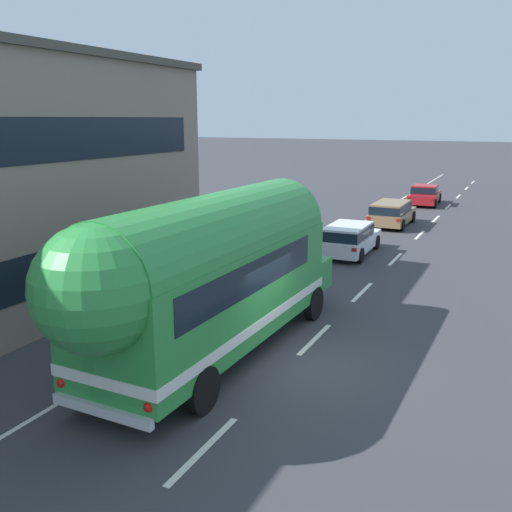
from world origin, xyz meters
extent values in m
plane|color=#38383D|center=(0.00, 0.00, 0.00)|extent=(300.00, 300.00, 0.00)
cube|color=silver|center=(0.00, -4.11, 0.00)|extent=(0.14, 2.40, 0.01)
cube|color=silver|center=(0.00, 1.76, 0.00)|extent=(0.14, 2.40, 0.01)
cube|color=silver|center=(0.00, 6.54, 0.00)|extent=(0.14, 2.40, 0.01)
cube|color=silver|center=(0.00, 11.79, 0.00)|extent=(0.14, 2.40, 0.01)
cube|color=silver|center=(0.00, 17.51, 0.00)|extent=(0.14, 2.40, 0.01)
cube|color=silver|center=(0.00, 22.91, 0.00)|extent=(0.14, 2.40, 0.01)
cube|color=silver|center=(0.00, 28.26, 0.00)|extent=(0.14, 2.40, 0.01)
cube|color=silver|center=(0.00, 34.07, 0.00)|extent=(0.14, 2.40, 0.01)
cube|color=silver|center=(0.00, 39.93, 0.00)|extent=(0.14, 2.40, 0.01)
cube|color=silver|center=(0.00, 45.22, 0.00)|extent=(0.14, 2.40, 0.01)
cube|color=silver|center=(-3.65, 12.00, 0.00)|extent=(0.12, 80.00, 0.01)
cube|color=#2D8C3D|center=(-1.84, -0.43, 1.75)|extent=(2.66, 8.24, 2.30)
cylinder|color=#2D8C3D|center=(-1.84, -0.43, 2.90)|extent=(2.61, 8.14, 2.45)
sphere|color=#2D8C3D|center=(-1.92, -4.48, 2.90)|extent=(2.40, 2.40, 2.40)
cube|color=#2D8C3D|center=(-1.75, 4.32, 1.07)|extent=(2.28, 1.34, 0.95)
cube|color=silver|center=(-1.84, -0.43, 1.10)|extent=(2.70, 8.28, 0.24)
cube|color=black|center=(-1.84, -0.73, 2.35)|extent=(2.65, 6.44, 0.76)
cube|color=black|center=(-1.92, -4.49, 2.40)|extent=(2.00, 0.12, 0.84)
cube|color=silver|center=(-1.92, -4.50, 1.15)|extent=(0.80, 0.08, 0.90)
cube|color=silver|center=(-1.92, -4.59, 0.55)|extent=(2.34, 0.19, 0.20)
sphere|color=red|center=(-2.97, -4.49, 0.85)|extent=(0.20, 0.20, 0.20)
sphere|color=red|center=(-0.87, -4.53, 0.85)|extent=(0.20, 0.20, 0.20)
cube|color=black|center=(-1.76, 3.72, 2.40)|extent=(2.14, 0.14, 0.96)
cube|color=silver|center=(-1.73, 5.01, 0.95)|extent=(0.90, 0.12, 0.56)
cylinder|color=black|center=(-2.94, 3.29, 0.50)|extent=(0.28, 1.00, 1.00)
cylinder|color=black|center=(-0.60, 3.25, 0.50)|extent=(0.28, 1.00, 1.00)
cylinder|color=black|center=(-3.06, -2.90, 0.50)|extent=(0.28, 1.00, 1.00)
cylinder|color=black|center=(-0.72, -2.95, 0.50)|extent=(0.28, 1.00, 1.00)
cube|color=white|center=(-2.06, 11.92, 0.52)|extent=(1.85, 4.32, 0.60)
cube|color=white|center=(-2.06, 11.44, 1.09)|extent=(1.63, 2.87, 0.55)
cube|color=black|center=(-2.06, 11.44, 1.06)|extent=(1.69, 2.91, 0.43)
cube|color=red|center=(-2.80, 9.75, 0.70)|extent=(0.20, 0.04, 0.14)
cube|color=red|center=(-1.26, 9.77, 0.70)|extent=(0.20, 0.04, 0.14)
cylinder|color=black|center=(-2.94, 13.35, 0.32)|extent=(0.21, 0.64, 0.64)
cylinder|color=black|center=(-1.23, 13.38, 0.32)|extent=(0.21, 0.64, 0.64)
cylinder|color=black|center=(-2.89, 10.46, 0.32)|extent=(0.21, 0.64, 0.64)
cylinder|color=black|center=(-1.19, 10.48, 0.32)|extent=(0.21, 0.64, 0.64)
cube|color=olive|center=(-1.92, 19.66, 0.52)|extent=(1.84, 4.36, 0.60)
cube|color=olive|center=(-1.92, 19.18, 1.09)|extent=(1.64, 3.11, 0.55)
cube|color=black|center=(-1.92, 19.18, 1.06)|extent=(1.70, 3.15, 0.43)
cube|color=red|center=(-2.72, 17.47, 0.70)|extent=(0.20, 0.04, 0.14)
cube|color=red|center=(-1.13, 17.46, 0.70)|extent=(0.20, 0.04, 0.14)
cylinder|color=black|center=(-2.79, 21.14, 0.32)|extent=(0.20, 0.64, 0.64)
cylinder|color=black|center=(-1.04, 21.13, 0.32)|extent=(0.20, 0.64, 0.64)
cylinder|color=black|center=(-2.80, 18.18, 0.32)|extent=(0.20, 0.64, 0.64)
cylinder|color=black|center=(-1.05, 18.17, 0.32)|extent=(0.20, 0.64, 0.64)
cube|color=#A5191E|center=(-1.67, 28.60, 0.52)|extent=(1.97, 4.32, 0.60)
cube|color=#A5191E|center=(-1.66, 28.48, 1.09)|extent=(1.68, 1.96, 0.55)
cube|color=black|center=(-1.66, 28.48, 1.06)|extent=(1.74, 2.00, 0.43)
cube|color=red|center=(-2.36, 26.44, 0.70)|extent=(0.20, 0.05, 0.14)
cube|color=red|center=(-0.80, 26.50, 0.70)|extent=(0.20, 0.05, 0.14)
cylinder|color=black|center=(-2.59, 29.99, 0.32)|extent=(0.23, 0.65, 0.64)
cylinder|color=black|center=(-0.86, 30.06, 0.32)|extent=(0.23, 0.65, 0.64)
cylinder|color=black|center=(-2.47, 27.14, 0.32)|extent=(0.23, 0.65, 0.64)
cylinder|color=black|center=(-0.75, 27.21, 0.32)|extent=(0.23, 0.65, 0.64)
camera|label=1|loc=(4.83, -11.90, 5.85)|focal=39.57mm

